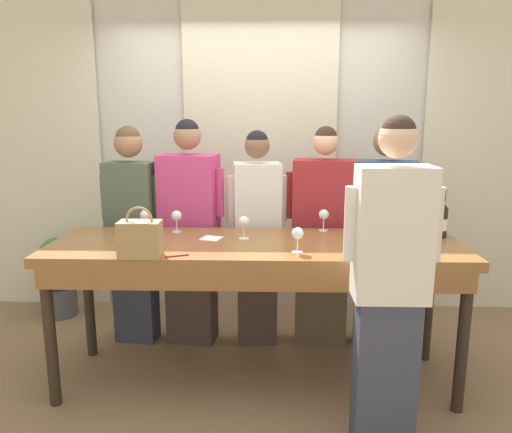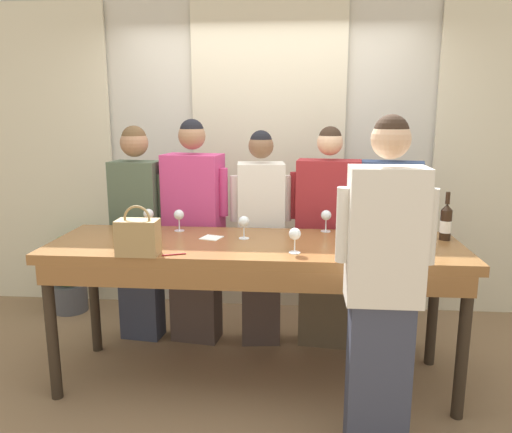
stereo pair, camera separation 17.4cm
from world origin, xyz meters
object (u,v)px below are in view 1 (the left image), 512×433
(wine_glass_center_mid, at_px, (145,216))
(wine_glass_back_right, at_px, (384,223))
(wine_glass_back_left, at_px, (177,217))
(guest_striped_shirt, at_px, (323,237))
(tasting_bar, at_px, (256,257))
(wine_glass_front_mid, at_px, (298,234))
(guest_navy_coat, at_px, (383,233))
(guest_olive_jacket, at_px, (133,232))
(guest_cream_sweater, at_px, (257,237))
(wine_glass_near_host, at_px, (324,215))
(handbag, at_px, (140,238))
(potted_plant, at_px, (58,275))
(wine_glass_center_left, at_px, (406,232))
(guest_pink_top, at_px, (190,232))
(wine_bottle, at_px, (442,220))
(host_pouring, at_px, (389,287))
(wine_glass_center_right, at_px, (397,229))
(wine_glass_back_mid, at_px, (352,222))
(wine_glass_front_right, at_px, (405,226))
(wine_glass_front_left, at_px, (244,223))

(wine_glass_center_mid, height_order, wine_glass_back_right, same)
(wine_glass_back_left, xyz_separation_m, guest_striped_shirt, (1.04, 0.32, -0.22))
(tasting_bar, relative_size, wine_glass_front_mid, 17.28)
(tasting_bar, relative_size, guest_navy_coat, 1.54)
(wine_glass_center_mid, height_order, guest_olive_jacket, guest_olive_jacket)
(guest_cream_sweater, bearing_deg, guest_olive_jacket, 180.00)
(wine_glass_back_right, relative_size, wine_glass_near_host, 1.00)
(wine_glass_center_mid, distance_m, wine_glass_back_left, 0.22)
(wine_glass_back_left, bearing_deg, wine_glass_center_mid, 176.88)
(handbag, xyz_separation_m, potted_plant, (-1.11, 1.37, -0.70))
(wine_glass_center_left, distance_m, guest_pink_top, 1.61)
(wine_glass_center_left, height_order, wine_glass_center_mid, same)
(handbag, height_order, wine_glass_front_mid, handbag)
(handbag, relative_size, guest_pink_top, 0.17)
(wine_glass_center_left, relative_size, wine_glass_near_host, 1.00)
(wine_bottle, bearing_deg, host_pouring, -122.22)
(host_pouring, xyz_separation_m, potted_plant, (-2.45, 1.70, -0.54))
(guest_olive_jacket, bearing_deg, tasting_bar, -32.68)
(guest_pink_top, bearing_deg, wine_bottle, -13.67)
(tasting_bar, xyz_separation_m, wine_bottle, (1.21, 0.19, 0.21))
(wine_glass_center_right, bearing_deg, wine_glass_center_left, -70.42)
(wine_glass_center_left, distance_m, wine_glass_center_mid, 1.72)
(tasting_bar, bearing_deg, guest_pink_top, 130.15)
(wine_glass_back_right, bearing_deg, host_pouring, -100.09)
(guest_pink_top, height_order, guest_cream_sweater, guest_pink_top)
(wine_glass_back_mid, xyz_separation_m, guest_striped_shirt, (-0.13, 0.47, -0.22))
(wine_glass_front_mid, xyz_separation_m, wine_glass_back_left, (-0.80, 0.48, 0.00))
(tasting_bar, distance_m, guest_cream_sweater, 0.61)
(wine_bottle, distance_m, wine_glass_front_mid, 1.04)
(wine_bottle, distance_m, wine_glass_back_mid, 0.60)
(wine_bottle, distance_m, wine_glass_center_right, 0.41)
(handbag, relative_size, wine_glass_back_right, 1.94)
(handbag, height_order, wine_glass_near_host, handbag)
(guest_cream_sweater, height_order, host_pouring, host_pouring)
(wine_bottle, bearing_deg, wine_glass_center_right, -146.97)
(guest_cream_sweater, bearing_deg, wine_glass_back_mid, -36.65)
(wine_glass_center_left, xyz_separation_m, host_pouring, (-0.21, -0.52, -0.16))
(guest_cream_sweater, bearing_deg, guest_striped_shirt, 0.00)
(wine_glass_front_right, bearing_deg, wine_glass_back_left, 170.38)
(wine_glass_front_mid, distance_m, wine_glass_back_right, 0.65)
(wine_glass_back_mid, bearing_deg, tasting_bar, -167.23)
(guest_cream_sweater, relative_size, guest_striped_shirt, 0.98)
(wine_glass_center_right, height_order, wine_glass_back_left, same)
(wine_glass_back_mid, xyz_separation_m, host_pouring, (0.07, -0.78, -0.16))
(wine_glass_near_host, distance_m, guest_cream_sweater, 0.58)
(wine_glass_center_mid, bearing_deg, wine_glass_front_left, -15.24)
(tasting_bar, xyz_separation_m, wine_glass_front_right, (0.93, 0.03, 0.20))
(wine_glass_back_left, bearing_deg, wine_glass_back_right, -7.10)
(handbag, height_order, wine_glass_center_left, handbag)
(handbag, bearing_deg, guest_cream_sweater, 55.25)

